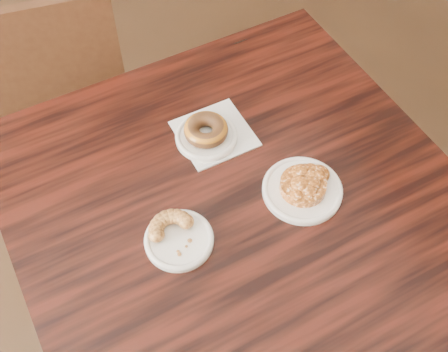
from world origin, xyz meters
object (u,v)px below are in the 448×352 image
chair_far (62,88)px  glazed_donut (206,130)px  cafe_table (236,275)px  cruller_fragment (178,235)px  apple_fritter (303,184)px

chair_far → glazed_donut: bearing=118.8°
chair_far → cafe_table: bearing=114.1°
cafe_table → chair_far: 0.84m
chair_far → glazed_donut: (0.21, -0.63, 0.33)m
chair_far → cruller_fragment: 0.91m
cafe_table → chair_far: chair_far is taller
cafe_table → apple_fritter: 0.43m
cafe_table → glazed_donut: glazed_donut is taller
cafe_table → apple_fritter: size_ratio=6.71×
glazed_donut → cafe_table: bearing=-94.2°
cafe_table → cruller_fragment: (-0.16, -0.03, 0.40)m
glazed_donut → chair_far: bearing=108.2°
cafe_table → cruller_fragment: bearing=-167.9°
glazed_donut → apple_fritter: (0.12, -0.23, -0.01)m
cafe_table → apple_fritter: apple_fritter is taller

